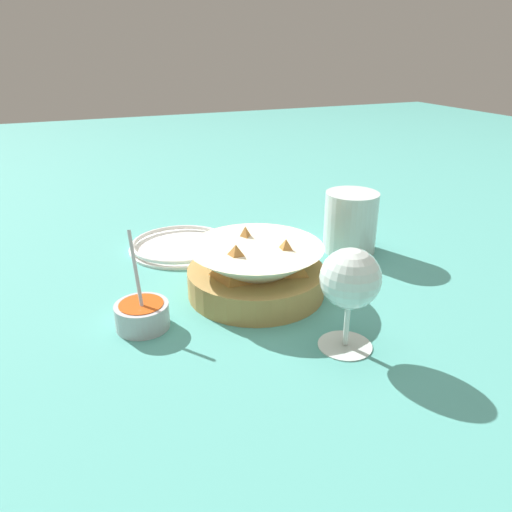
{
  "coord_description": "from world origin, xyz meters",
  "views": [
    {
      "loc": [
        -0.65,
        0.23,
        0.36
      ],
      "look_at": [
        -0.02,
        -0.03,
        0.06
      ],
      "focal_mm": 35.0,
      "sensor_mm": 36.0,
      "label": 1
    }
  ],
  "objects_px": {
    "beer_mug": "(350,224)",
    "sauce_cup": "(142,314)",
    "food_basket": "(256,271)",
    "wine_glass": "(350,282)",
    "side_plate": "(181,245)"
  },
  "relations": [
    {
      "from": "wine_glass",
      "to": "sauce_cup",
      "type": "bearing_deg",
      "value": 57.3
    },
    {
      "from": "sauce_cup",
      "to": "beer_mug",
      "type": "bearing_deg",
      "value": -72.68
    },
    {
      "from": "beer_mug",
      "to": "sauce_cup",
      "type": "bearing_deg",
      "value": 107.32
    },
    {
      "from": "food_basket",
      "to": "sauce_cup",
      "type": "bearing_deg",
      "value": 100.14
    },
    {
      "from": "beer_mug",
      "to": "side_plate",
      "type": "relative_size",
      "value": 0.72
    },
    {
      "from": "sauce_cup",
      "to": "side_plate",
      "type": "distance_m",
      "value": 0.28
    },
    {
      "from": "beer_mug",
      "to": "food_basket",
      "type": "bearing_deg",
      "value": 112.68
    },
    {
      "from": "sauce_cup",
      "to": "wine_glass",
      "type": "bearing_deg",
      "value": -122.7
    },
    {
      "from": "wine_glass",
      "to": "beer_mug",
      "type": "bearing_deg",
      "value": -32.98
    },
    {
      "from": "food_basket",
      "to": "side_plate",
      "type": "relative_size",
      "value": 1.08
    },
    {
      "from": "food_basket",
      "to": "beer_mug",
      "type": "bearing_deg",
      "value": -67.32
    },
    {
      "from": "sauce_cup",
      "to": "wine_glass",
      "type": "xyz_separation_m",
      "value": [
        -0.15,
        -0.23,
        0.07
      ]
    },
    {
      "from": "sauce_cup",
      "to": "beer_mug",
      "type": "distance_m",
      "value": 0.42
    },
    {
      "from": "sauce_cup",
      "to": "food_basket",
      "type": "bearing_deg",
      "value": -79.86
    },
    {
      "from": "wine_glass",
      "to": "side_plate",
      "type": "bearing_deg",
      "value": 15.32
    }
  ]
}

